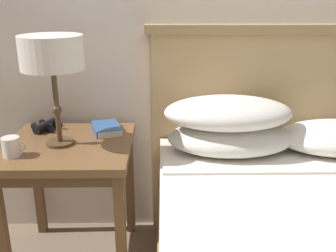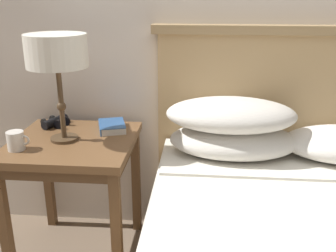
% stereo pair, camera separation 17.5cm
% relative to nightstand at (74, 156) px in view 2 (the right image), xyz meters
% --- Properties ---
extents(nightstand, '(0.58, 0.58, 0.64)m').
position_rel_nightstand_xyz_m(nightstand, '(0.00, 0.00, 0.00)').
color(nightstand, brown).
rests_on(nightstand, ground_plane).
extents(table_lamp, '(0.27, 0.27, 0.49)m').
position_rel_nightstand_xyz_m(table_lamp, '(-0.04, -0.01, 0.49)').
color(table_lamp, '#4C3823').
rests_on(table_lamp, nightstand).
extents(book_on_nightstand, '(0.18, 0.21, 0.04)m').
position_rel_nightstand_xyz_m(book_on_nightstand, '(0.16, 0.15, 0.10)').
color(book_on_nightstand, silver).
rests_on(book_on_nightstand, nightstand).
extents(binoculars_pair, '(0.16, 0.16, 0.05)m').
position_rel_nightstand_xyz_m(binoculars_pair, '(-0.15, 0.19, 0.11)').
color(binoculars_pair, black).
rests_on(binoculars_pair, nightstand).
extents(coffee_mug, '(0.10, 0.08, 0.08)m').
position_rel_nightstand_xyz_m(coffee_mug, '(-0.21, -0.14, 0.13)').
color(coffee_mug, silver).
rests_on(coffee_mug, nightstand).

